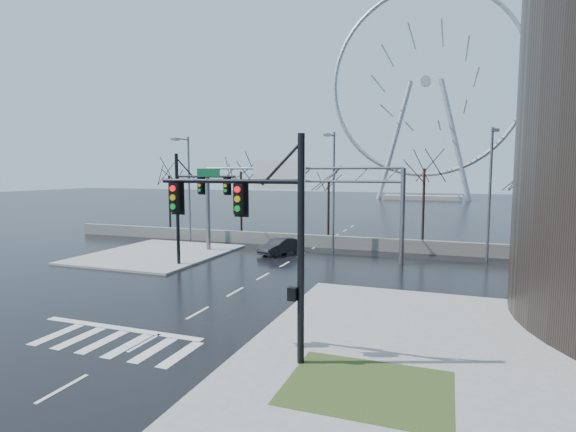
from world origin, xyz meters
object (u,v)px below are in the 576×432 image
at_px(sign_gantry, 293,192).
at_px(car, 280,246).
at_px(ferris_wheel, 426,89).
at_px(signal_mast_near, 263,226).
at_px(signal_mast_far, 191,199).

relative_size(sign_gantry, car, 4.07).
bearing_deg(ferris_wheel, signal_mast_near, -89.92).
height_order(signal_mast_far, sign_gantry, signal_mast_far).
bearing_deg(signal_mast_far, car, 58.83).
relative_size(signal_mast_far, sign_gantry, 0.49).
height_order(ferris_wheel, car, ferris_wheel).
xyz_separation_m(signal_mast_near, car, (-6.92, 19.76, -4.21)).
xyz_separation_m(signal_mast_near, ferris_wheel, (-0.14, 99.04, 21.26)).
bearing_deg(ferris_wheel, car, -94.89).
relative_size(signal_mast_far, ferris_wheel, 0.16).
bearing_deg(signal_mast_near, signal_mast_far, 130.26).
xyz_separation_m(signal_mast_far, sign_gantry, (5.49, 6.00, 0.35)).
bearing_deg(signal_mast_near, sign_gantry, 106.19).
bearing_deg(signal_mast_near, car, 109.30).
bearing_deg(sign_gantry, ferris_wheel, 86.16).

